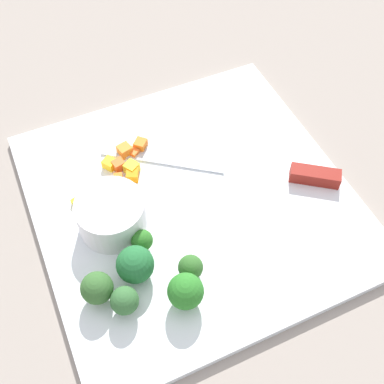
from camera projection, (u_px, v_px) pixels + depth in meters
ground_plane at (192, 202)px, 0.64m from camera, size 4.00×4.00×0.00m
cutting_board at (192, 199)px, 0.63m from camera, size 0.40×0.40×0.01m
prep_bowl at (110, 212)px, 0.58m from camera, size 0.08×0.08×0.05m
chef_knife at (259, 169)px, 0.65m from camera, size 0.21×0.28×0.02m
carrot_dice_0 at (119, 165)px, 0.65m from camera, size 0.02×0.02×0.01m
carrot_dice_1 at (134, 153)px, 0.66m from camera, size 0.02×0.02×0.01m
carrot_dice_2 at (141, 145)px, 0.67m from camera, size 0.02×0.02×0.01m
carrot_dice_3 at (118, 178)px, 0.64m from camera, size 0.02×0.01×0.01m
carrot_dice_4 at (132, 174)px, 0.64m from camera, size 0.02×0.02×0.01m
carrot_dice_5 at (125, 150)px, 0.66m from camera, size 0.02×0.02×0.02m
pepper_dice_0 at (77, 202)px, 0.62m from camera, size 0.01×0.01×0.01m
pepper_dice_1 at (132, 168)px, 0.64m from camera, size 0.02×0.02×0.01m
pepper_dice_2 at (110, 164)px, 0.65m from camera, size 0.02×0.02×0.01m
pepper_dice_3 at (108, 185)px, 0.63m from camera, size 0.02×0.02×0.01m
broccoli_floret_0 at (142, 241)px, 0.57m from camera, size 0.03×0.03×0.03m
broccoli_floret_1 at (186, 292)px, 0.52m from camera, size 0.04×0.04×0.05m
broccoli_floret_2 at (97, 288)px, 0.53m from camera, size 0.04×0.04×0.04m
broccoli_floret_3 at (191, 267)px, 0.55m from camera, size 0.03×0.03×0.03m
broccoli_floret_4 at (125, 301)px, 0.52m from camera, size 0.03×0.03×0.04m
broccoli_floret_5 at (135, 265)px, 0.54m from camera, size 0.04×0.04×0.05m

